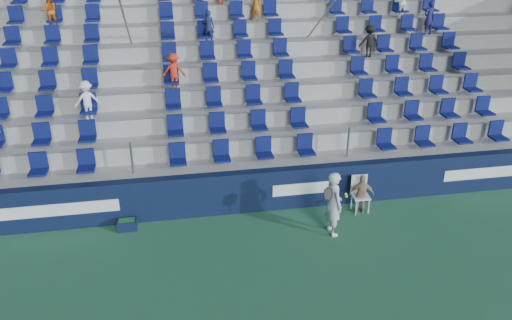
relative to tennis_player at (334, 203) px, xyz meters
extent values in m
plane|color=#2C6743|center=(-1.99, -1.65, -0.87)|extent=(70.00, 70.00, 0.00)
cube|color=#0E1734|center=(-1.99, 1.50, -0.27)|extent=(24.00, 0.30, 1.20)
cube|color=white|center=(-6.99, 1.34, -0.25)|extent=(3.20, 0.02, 0.34)
cube|color=white|center=(-0.49, 1.34, -0.25)|extent=(1.60, 0.02, 0.34)
cube|color=white|center=(5.01, 1.34, -0.25)|extent=(2.40, 0.02, 0.34)
cube|color=#A9A9A4|center=(-1.99, 2.07, -0.27)|extent=(24.00, 0.85, 1.20)
cube|color=#A9A9A4|center=(-1.99, 2.92, -0.02)|extent=(24.00, 0.85, 1.70)
cube|color=#A9A9A4|center=(-1.99, 3.77, 0.23)|extent=(24.00, 0.85, 2.20)
cube|color=#A9A9A4|center=(-1.99, 4.62, 0.48)|extent=(24.00, 0.85, 2.70)
cube|color=#A9A9A4|center=(-1.99, 5.47, 0.73)|extent=(24.00, 0.85, 3.20)
cube|color=#A9A9A4|center=(-1.99, 6.32, 0.98)|extent=(24.00, 0.85, 3.70)
cube|color=#A9A9A4|center=(-1.99, 7.17, 1.23)|extent=(24.00, 0.85, 4.20)
cube|color=#A9A9A4|center=(-1.99, 8.02, 1.48)|extent=(24.00, 0.85, 4.70)
cube|color=#A9A9A4|center=(-1.99, 8.87, 1.73)|extent=(24.00, 0.85, 5.20)
cube|color=#A9A9A4|center=(-1.99, 9.55, 2.23)|extent=(24.00, 0.50, 6.20)
cube|color=#0D154F|center=(-1.99, 2.07, 0.68)|extent=(16.05, 0.50, 0.70)
cube|color=#0D154F|center=(-1.99, 2.92, 1.18)|extent=(16.05, 0.50, 0.70)
cube|color=#0D154F|center=(-1.99, 3.77, 1.68)|extent=(16.05, 0.50, 0.70)
cube|color=#0D154F|center=(-1.99, 4.62, 2.18)|extent=(16.05, 0.50, 0.70)
cube|color=#0D154F|center=(-1.99, 5.47, 2.68)|extent=(16.05, 0.50, 0.70)
cube|color=#0D154F|center=(-1.99, 6.32, 3.18)|extent=(16.05, 0.50, 0.70)
cube|color=#0D154F|center=(-1.99, 7.17, 3.68)|extent=(16.05, 0.50, 0.70)
cylinder|color=gray|center=(-4.99, 5.47, 3.48)|extent=(0.06, 7.68, 4.55)
cylinder|color=gray|center=(1.01, 5.47, 3.48)|extent=(0.06, 7.68, 4.55)
imported|color=white|center=(-6.20, 3.72, 1.88)|extent=(0.81, 0.63, 1.11)
imported|color=#19214C|center=(-2.45, 6.27, 3.36)|extent=(0.45, 0.37, 1.06)
imported|color=red|center=(-3.70, 4.57, 2.37)|extent=(0.73, 0.45, 1.09)
imported|color=white|center=(4.61, 7.12, 3.86)|extent=(0.52, 0.41, 1.06)
imported|color=#C36817|center=(-0.72, 7.12, 3.85)|extent=(0.44, 0.36, 1.04)
imported|color=black|center=(2.82, 5.42, 2.87)|extent=(0.70, 0.41, 1.08)
imported|color=#CA5B17|center=(-7.50, 7.12, 3.87)|extent=(0.62, 0.54, 1.07)
imported|color=#19194C|center=(5.33, 6.27, 3.41)|extent=(0.47, 0.36, 1.17)
imported|color=silver|center=(0.00, 0.00, 0.00)|extent=(0.49, 0.68, 1.74)
cylinder|color=navy|center=(-0.25, -0.25, 0.13)|extent=(0.03, 0.03, 0.28)
torus|color=black|center=(-0.25, -0.25, 0.43)|extent=(0.30, 0.17, 0.28)
plane|color=#262626|center=(-0.25, -0.25, 0.43)|extent=(0.30, 0.16, 0.29)
sphere|color=#D9E735|center=(0.25, -0.20, 0.29)|extent=(0.07, 0.07, 0.07)
sphere|color=#D9E735|center=(0.25, -0.14, 0.32)|extent=(0.07, 0.07, 0.07)
cube|color=white|center=(1.10, 0.90, -0.40)|extent=(0.47, 0.47, 0.04)
cube|color=white|center=(1.10, 1.11, -0.12)|extent=(0.45, 0.07, 0.56)
cylinder|color=white|center=(0.92, 0.71, -0.64)|extent=(0.03, 0.03, 0.45)
cylinder|color=white|center=(1.28, 0.71, -0.64)|extent=(0.03, 0.03, 0.45)
cylinder|color=white|center=(0.92, 1.08, -0.64)|extent=(0.03, 0.03, 0.45)
cylinder|color=white|center=(1.28, 1.08, -0.64)|extent=(0.03, 0.03, 0.45)
imported|color=tan|center=(1.10, 0.85, -0.30)|extent=(0.72, 0.45, 1.14)
cube|color=#0D1633|center=(-5.22, 1.10, -0.74)|extent=(0.50, 0.33, 0.27)
cube|color=#1E662D|center=(-5.22, 1.10, -0.67)|extent=(0.41, 0.24, 0.16)
camera|label=1|loc=(-3.85, -10.41, 6.33)|focal=35.00mm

